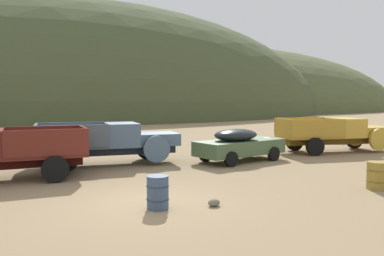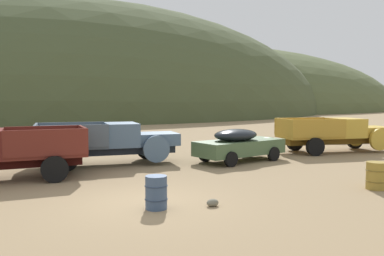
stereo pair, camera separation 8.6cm
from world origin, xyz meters
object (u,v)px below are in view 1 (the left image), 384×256
at_px(truck_faded_yellow, 341,133).
at_px(oil_drum_spare, 377,175).
at_px(oil_drum_by_truck, 158,192).
at_px(truck_chalk_blue, 117,142).
at_px(car_primer_gray, 336,129).
at_px(car_weathered_green, 242,144).

bearing_deg(truck_faded_yellow, oil_drum_spare, -118.04).
bearing_deg(oil_drum_by_truck, truck_chalk_blue, 79.65).
bearing_deg(truck_faded_yellow, car_primer_gray, 58.68).
distance_m(truck_faded_yellow, oil_drum_by_truck, 14.98).
height_order(car_weathered_green, oil_drum_spare, car_weathered_green).
xyz_separation_m(car_primer_gray, oil_drum_by_truck, (-18.15, -9.77, -0.36)).
bearing_deg(car_weathered_green, oil_drum_spare, -95.06).
xyz_separation_m(truck_chalk_blue, oil_drum_by_truck, (-1.40, -7.66, -0.58)).
distance_m(car_weathered_green, oil_drum_spare, 7.00).
bearing_deg(oil_drum_by_truck, truck_faded_yellow, 22.23).
xyz_separation_m(car_weathered_green, oil_drum_by_truck, (-6.93, -5.64, -0.36)).
relative_size(oil_drum_by_truck, oil_drum_spare, 1.00).
height_order(oil_drum_by_truck, oil_drum_spare, oil_drum_by_truck).
xyz_separation_m(car_weathered_green, oil_drum_spare, (0.40, -6.98, -0.36)).
bearing_deg(car_weathered_green, truck_faded_yellow, -8.18).
bearing_deg(truck_faded_yellow, truck_chalk_blue, -174.18).
distance_m(truck_chalk_blue, oil_drum_spare, 10.80).
relative_size(truck_chalk_blue, truck_faded_yellow, 0.97).
height_order(truck_chalk_blue, car_weathered_green, truck_chalk_blue).
relative_size(truck_faded_yellow, oil_drum_by_truck, 7.44).
bearing_deg(truck_chalk_blue, car_weathered_green, -9.91).
xyz_separation_m(car_primer_gray, oil_drum_spare, (-10.82, -11.12, -0.36)).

